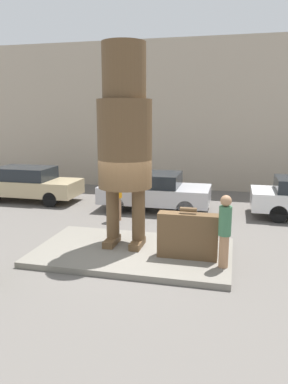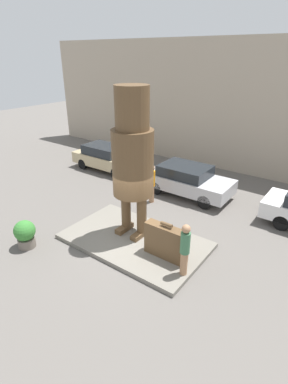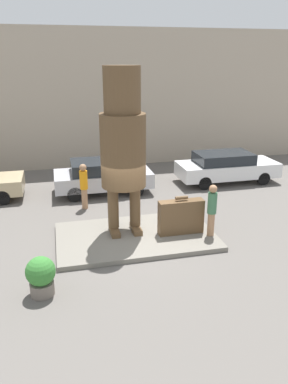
% 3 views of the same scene
% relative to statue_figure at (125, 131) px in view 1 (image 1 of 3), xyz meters
% --- Properties ---
extents(ground_plane, '(60.00, 60.00, 0.00)m').
position_rel_statue_figure_xyz_m(ground_plane, '(0.31, -0.35, -3.23)').
color(ground_plane, '#605B56').
extents(pedestal, '(5.13, 3.07, 0.15)m').
position_rel_statue_figure_xyz_m(pedestal, '(0.31, -0.35, -3.15)').
color(pedestal, slate).
rests_on(pedestal, ground_plane).
extents(building_backdrop, '(28.00, 0.60, 7.10)m').
position_rel_statue_figure_xyz_m(building_backdrop, '(0.31, 9.01, 0.32)').
color(building_backdrop, tan).
rests_on(building_backdrop, ground_plane).
extents(statue_figure, '(1.42, 1.42, 5.26)m').
position_rel_statue_figure_xyz_m(statue_figure, '(0.00, 0.00, 0.00)').
color(statue_figure, brown).
rests_on(statue_figure, pedestal).
extents(giant_suitcase, '(1.48, 0.38, 1.29)m').
position_rel_statue_figure_xyz_m(giant_suitcase, '(1.77, -0.57, -2.50)').
color(giant_suitcase, brown).
rests_on(giant_suitcase, pedestal).
extents(tourist, '(0.29, 0.29, 1.72)m').
position_rel_statue_figure_xyz_m(tourist, '(2.66, -0.96, -2.13)').
color(tourist, '#A87A56').
rests_on(tourist, pedestal).
extents(parked_car_tan, '(4.19, 1.72, 1.45)m').
position_rel_statue_figure_xyz_m(parked_car_tan, '(-5.64, 4.63, -2.46)').
color(parked_car_tan, tan).
rests_on(parked_car_tan, ground_plane).
extents(parked_car_silver, '(4.17, 1.90, 1.45)m').
position_rel_statue_figure_xyz_m(parked_car_silver, '(-0.18, 4.40, -2.46)').
color(parked_car_silver, '#B7B7BC').
rests_on(parked_car_silver, ground_plane).
extents(worker_hivis, '(0.31, 0.31, 1.81)m').
position_rel_statue_figure_xyz_m(worker_hivis, '(-1.09, 2.70, -2.24)').
color(worker_hivis, '#A87A56').
rests_on(worker_hivis, ground_plane).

